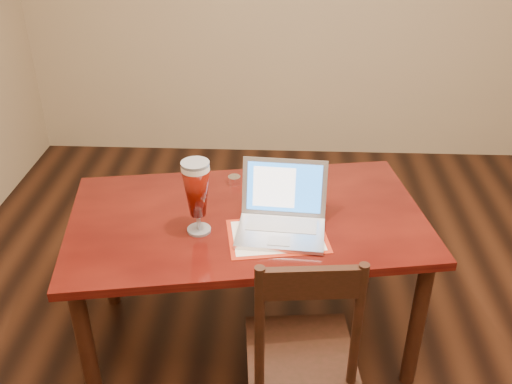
{
  "coord_description": "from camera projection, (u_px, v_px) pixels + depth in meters",
  "views": [
    {
      "loc": [
        -0.32,
        -1.73,
        2.08
      ],
      "look_at": [
        -0.42,
        0.35,
        0.86
      ],
      "focal_mm": 40.0,
      "sensor_mm": 36.0,
      "label": 1
    }
  ],
  "objects": [
    {
      "name": "dining_chair",
      "position": [
        301.0,
        354.0,
        2.16
      ],
      "size": [
        0.44,
        0.43,
        0.97
      ],
      "rotation": [
        0.0,
        0.0,
        0.09
      ],
      "color": "black",
      "rests_on": "ground"
    },
    {
      "name": "dining_table",
      "position": [
        247.0,
        230.0,
        2.53
      ],
      "size": [
        1.67,
        1.11,
        1.05
      ],
      "rotation": [
        0.0,
        0.0,
        0.17
      ],
      "color": "#54110B",
      "rests_on": "ground"
    }
  ]
}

